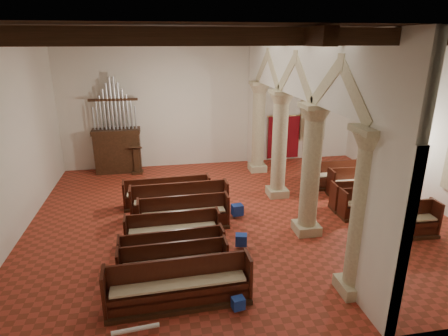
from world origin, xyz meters
TOP-DOWN VIEW (x-y plane):
  - floor at (0.00, 0.00)m, footprint 14.00×14.00m
  - ceiling at (0.00, 0.00)m, footprint 14.00×14.00m
  - wall_back at (0.00, 6.00)m, footprint 14.00×0.02m
  - wall_front at (0.00, -6.00)m, footprint 14.00×0.02m
  - wall_left at (-7.00, 0.00)m, footprint 0.02×12.00m
  - wall_right at (7.00, 0.00)m, footprint 0.02×12.00m
  - ceiling_beams at (0.00, 0.00)m, footprint 13.80×11.80m
  - arcade at (1.80, 0.00)m, footprint 0.90×11.90m
  - window_right_b at (6.98, 2.50)m, footprint 0.03×1.00m
  - window_back at (5.00, 5.98)m, footprint 1.00×0.03m
  - pipe_organ at (-4.50, 5.50)m, footprint 2.10×0.85m
  - lectern at (-3.67, 5.09)m, footprint 0.57×0.58m
  - dossal_curtain at (3.50, 5.92)m, footprint 1.80×0.07m
  - processional_banner at (4.78, 4.76)m, footprint 0.54×0.69m
  - hymnal_box_a at (-1.09, -4.72)m, footprint 0.31×0.27m
  - hymnal_box_b at (-0.43, -2.06)m, footprint 0.39×0.34m
  - hymnal_box_c at (-0.13, -0.10)m, footprint 0.41×0.35m
  - tube_heater_a at (-3.31, -5.03)m, footprint 0.97×0.19m
  - tube_heater_b at (-2.81, -3.15)m, footprint 0.87×0.25m
  - nave_pew_0 at (-2.36, -4.23)m, footprint 3.31×0.85m
  - nave_pew_1 at (-2.43, -3.23)m, footprint 2.76×0.73m
  - nave_pew_2 at (-2.43, -2.60)m, footprint 2.83×0.80m
  - nave_pew_3 at (-2.37, -1.42)m, footprint 2.80×0.69m
  - nave_pew_4 at (-1.98, -0.55)m, footprint 2.90×0.78m
  - nave_pew_5 at (-2.04, 0.45)m, footprint 3.36×0.83m
  - nave_pew_6 at (-2.43, 1.36)m, footprint 3.16×0.84m
  - aisle_pew_0 at (4.74, -2.23)m, footprint 1.94×0.81m
  - aisle_pew_1 at (4.34, -0.81)m, footprint 2.06×0.69m
  - aisle_pew_2 at (4.30, -0.20)m, footprint 2.05×0.79m
  - aisle_pew_3 at (4.86, 0.97)m, footprint 2.28×0.82m
  - aisle_pew_4 at (4.44, 1.94)m, footprint 2.19×0.75m

SIDE VIEW (x-z plane):
  - floor at x=0.00m, z-range 0.00..0.00m
  - tube_heater_a at x=-3.31m, z-range 0.11..0.21m
  - tube_heater_b at x=-2.81m, z-range 0.12..0.20m
  - hymnal_box_a at x=-1.09m, z-range 0.10..0.37m
  - hymnal_box_b at x=-0.43m, z-range 0.10..0.43m
  - hymnal_box_c at x=-0.13m, z-range 0.10..0.47m
  - nave_pew_3 at x=-2.37m, z-range -0.16..0.79m
  - nave_pew_2 at x=-2.43m, z-range -0.16..0.80m
  - nave_pew_1 at x=-2.43m, z-range -0.16..0.80m
  - nave_pew_6 at x=-2.43m, z-range -0.17..0.84m
  - aisle_pew_2 at x=4.30m, z-range -0.17..0.86m
  - aisle_pew_1 at x=4.34m, z-range -0.17..0.86m
  - nave_pew_4 at x=-1.98m, z-range -0.18..0.89m
  - nave_pew_0 at x=-2.36m, z-range -0.19..0.92m
  - aisle_pew_4 at x=4.44m, z-range -0.18..0.91m
  - nave_pew_5 at x=-2.04m, z-range -0.19..0.93m
  - aisle_pew_3 at x=4.86m, z-range -0.18..0.92m
  - aisle_pew_0 at x=4.74m, z-range -0.18..0.93m
  - lectern at x=-3.67m, z-range -0.11..1.22m
  - processional_banner at x=4.78m, z-range -0.38..1.98m
  - dossal_curtain at x=3.50m, z-range 0.08..2.25m
  - pipe_organ at x=-4.50m, z-range -0.83..3.57m
  - window_right_b at x=6.98m, z-range 1.10..3.30m
  - window_back at x=5.00m, z-range 1.10..3.30m
  - wall_back at x=0.00m, z-range 0.00..6.00m
  - wall_front at x=0.00m, z-range 0.00..6.00m
  - wall_left at x=-7.00m, z-range 0.00..6.00m
  - wall_right at x=7.00m, z-range 0.00..6.00m
  - arcade at x=1.80m, z-range 0.56..6.56m
  - ceiling_beams at x=0.00m, z-range 5.67..5.97m
  - ceiling at x=0.00m, z-range 6.00..6.00m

